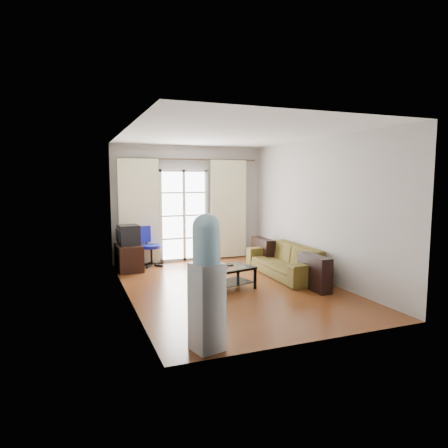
# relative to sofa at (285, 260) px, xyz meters

# --- Properties ---
(floor) EXTENTS (5.20, 5.20, 0.00)m
(floor) POSITION_rel_sofa_xyz_m (-1.35, -0.39, -0.31)
(floor) COLOR brown
(floor) RESTS_ON ground
(ceiling) EXTENTS (5.20, 5.20, 0.00)m
(ceiling) POSITION_rel_sofa_xyz_m (-1.35, -0.39, 2.39)
(ceiling) COLOR white
(ceiling) RESTS_ON wall_back
(wall_back) EXTENTS (3.60, 0.02, 2.70)m
(wall_back) POSITION_rel_sofa_xyz_m (-1.35, 2.21, 1.04)
(wall_back) COLOR #B2AEA9
(wall_back) RESTS_ON floor
(wall_front) EXTENTS (3.60, 0.02, 2.70)m
(wall_front) POSITION_rel_sofa_xyz_m (-1.35, -2.99, 1.04)
(wall_front) COLOR #B2AEA9
(wall_front) RESTS_ON floor
(wall_left) EXTENTS (0.02, 5.20, 2.70)m
(wall_left) POSITION_rel_sofa_xyz_m (-3.15, -0.39, 1.04)
(wall_left) COLOR #B2AEA9
(wall_left) RESTS_ON floor
(wall_right) EXTENTS (0.02, 5.20, 2.70)m
(wall_right) POSITION_rel_sofa_xyz_m (0.45, -0.39, 1.04)
(wall_right) COLOR #B2AEA9
(wall_right) RESTS_ON floor
(french_door) EXTENTS (1.16, 0.06, 2.15)m
(french_door) POSITION_rel_sofa_xyz_m (-1.50, 2.15, 0.77)
(french_door) COLOR white
(french_door) RESTS_ON wall_back
(curtain_rod) EXTENTS (3.30, 0.04, 0.04)m
(curtain_rod) POSITION_rel_sofa_xyz_m (-1.35, 2.11, 2.07)
(curtain_rod) COLOR #4C3F2D
(curtain_rod) RESTS_ON wall_back
(curtain_left) EXTENTS (0.90, 0.07, 2.35)m
(curtain_left) POSITION_rel_sofa_xyz_m (-2.55, 2.09, 0.89)
(curtain_left) COLOR #FFFDCD
(curtain_left) RESTS_ON curtain_rod
(curtain_right) EXTENTS (0.90, 0.07, 2.35)m
(curtain_right) POSITION_rel_sofa_xyz_m (-0.40, 2.09, 0.89)
(curtain_right) COLOR #FFFDCD
(curtain_right) RESTS_ON curtain_rod
(radiator) EXTENTS (0.64, 0.12, 0.64)m
(radiator) POSITION_rel_sofa_xyz_m (-0.55, 2.11, 0.02)
(radiator) COLOR gray
(radiator) RESTS_ON floor
(sofa) EXTENTS (2.14, 0.94, 0.61)m
(sofa) POSITION_rel_sofa_xyz_m (0.00, 0.00, 0.00)
(sofa) COLOR brown
(sofa) RESTS_ON floor
(coffee_table) EXTENTS (1.09, 0.77, 0.40)m
(coffee_table) POSITION_rel_sofa_xyz_m (-1.51, -0.55, -0.05)
(coffee_table) COLOR silver
(coffee_table) RESTS_ON floor
(bowl) EXTENTS (0.36, 0.36, 0.06)m
(bowl) POSITION_rel_sofa_xyz_m (-1.63, -0.40, 0.12)
(bowl) COLOR #318745
(bowl) RESTS_ON coffee_table
(book) EXTENTS (0.32, 0.32, 0.02)m
(book) POSITION_rel_sofa_xyz_m (-1.63, -0.55, 0.10)
(book) COLOR #AE2415
(book) RESTS_ON coffee_table
(remote) EXTENTS (0.18, 0.08, 0.02)m
(remote) POSITION_rel_sofa_xyz_m (-1.40, -0.45, 0.10)
(remote) COLOR black
(remote) RESTS_ON coffee_table
(tv_stand) EXTENTS (0.53, 0.77, 0.54)m
(tv_stand) POSITION_rel_sofa_xyz_m (-2.87, 1.58, -0.03)
(tv_stand) COLOR black
(tv_stand) RESTS_ON floor
(crt_tv) EXTENTS (0.49, 0.48, 0.41)m
(crt_tv) POSITION_rel_sofa_xyz_m (-2.87, 1.66, 0.45)
(crt_tv) COLOR black
(crt_tv) RESTS_ON tv_stand
(task_chair) EXTENTS (0.78, 0.78, 0.88)m
(task_chair) POSITION_rel_sofa_xyz_m (-2.34, 1.88, -0.05)
(task_chair) COLOR black
(task_chair) RESTS_ON floor
(water_cooler) EXTENTS (0.39, 0.39, 1.56)m
(water_cooler) POSITION_rel_sofa_xyz_m (-2.60, -2.74, 0.51)
(water_cooler) COLOR silver
(water_cooler) RESTS_ON floor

